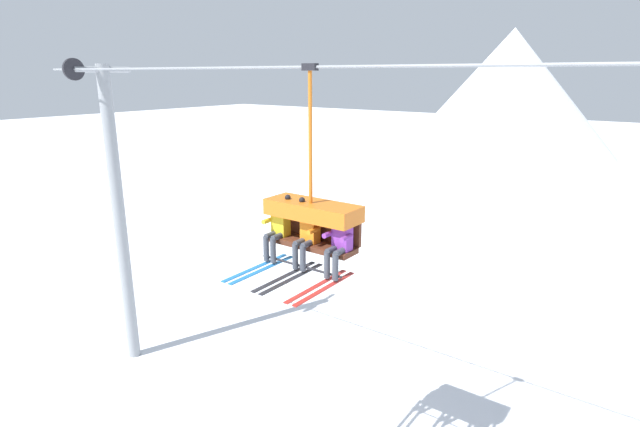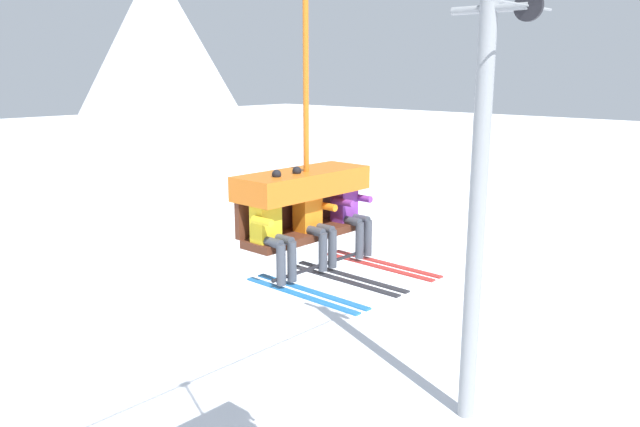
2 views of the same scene
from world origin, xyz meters
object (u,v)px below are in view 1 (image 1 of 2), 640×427
(chairlift_chair, at_px, (313,216))
(skier_yellow, at_px, (277,228))
(skier_purple, at_px, (338,243))
(skier_orange, at_px, (306,234))
(lift_tower_near, at_px, (118,214))

(chairlift_chair, relative_size, skier_yellow, 2.12)
(chairlift_chair, bearing_deg, skier_purple, -17.11)
(skier_purple, bearing_deg, chairlift_chair, 162.89)
(chairlift_chair, height_order, skier_purple, chairlift_chair)
(chairlift_chair, relative_size, skier_orange, 2.12)
(skier_yellow, relative_size, skier_orange, 1.00)
(chairlift_chair, distance_m, skier_orange, 0.37)
(lift_tower_near, relative_size, chairlift_chair, 2.49)
(chairlift_chair, bearing_deg, skier_yellow, -163.31)
(lift_tower_near, distance_m, skier_purple, 8.47)
(lift_tower_near, relative_size, skier_yellow, 5.27)
(lift_tower_near, distance_m, chairlift_chair, 7.80)
(chairlift_chair, bearing_deg, lift_tower_near, 174.68)
(chairlift_chair, distance_m, skier_purple, 0.82)
(lift_tower_near, xyz_separation_m, skier_orange, (7.64, -0.92, 1.08))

